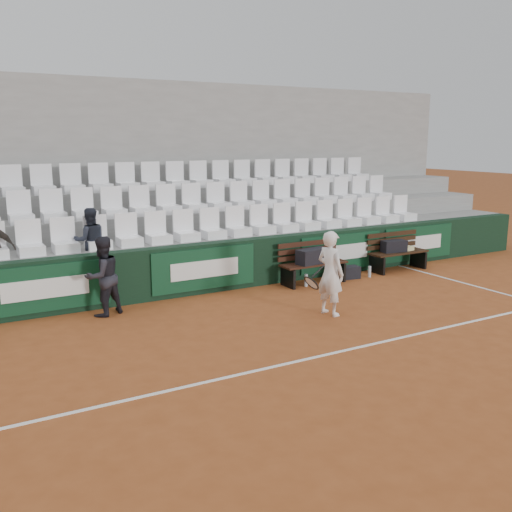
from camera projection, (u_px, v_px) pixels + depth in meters
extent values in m
plane|color=#9B4C23|center=(329.00, 354.00, 8.20)|extent=(80.00, 80.00, 0.00)
cube|color=white|center=(329.00, 354.00, 8.20)|extent=(18.00, 0.06, 0.01)
cube|color=black|center=(210.00, 267.00, 11.50)|extent=(18.00, 0.30, 1.00)
cube|color=#0C381E|center=(46.00, 288.00, 9.80)|extent=(2.20, 0.04, 0.82)
cube|color=#0C381E|center=(205.00, 269.00, 11.26)|extent=(2.20, 0.04, 0.82)
cube|color=#0C381E|center=(341.00, 252.00, 12.90)|extent=(2.20, 0.04, 0.82)
cube|color=#0C381E|center=(419.00, 243.00, 14.07)|extent=(2.20, 0.04, 0.82)
cube|color=gray|center=(197.00, 261.00, 12.03)|extent=(18.00, 0.95, 1.00)
cube|color=gray|center=(180.00, 244.00, 12.80)|extent=(18.00, 0.95, 1.45)
cube|color=gray|center=(165.00, 228.00, 13.56)|extent=(18.00, 0.95, 1.90)
cube|color=gray|center=(154.00, 174.00, 13.84)|extent=(18.00, 0.30, 4.40)
cube|color=white|center=(200.00, 224.00, 11.72)|extent=(11.90, 0.44, 0.63)
cube|color=white|center=(182.00, 198.00, 12.44)|extent=(11.90, 0.44, 0.63)
cube|color=silver|center=(166.00, 175.00, 13.16)|extent=(11.90, 0.44, 0.63)
cube|color=#361A10|center=(314.00, 273.00, 12.18)|extent=(1.50, 0.56, 0.45)
cube|color=black|center=(398.00, 261.00, 13.39)|extent=(1.50, 0.56, 0.45)
cube|color=black|center=(313.00, 256.00, 12.04)|extent=(0.77, 0.42, 0.31)
cube|color=black|center=(394.00, 246.00, 13.28)|extent=(0.62, 0.35, 0.27)
cube|color=beige|center=(406.00, 248.00, 13.48)|extent=(0.38, 0.30, 0.09)
cube|color=black|center=(349.00, 272.00, 12.63)|extent=(0.47, 0.32, 0.27)
cylinder|color=#B0C0C8|center=(306.00, 280.00, 11.93)|extent=(0.07, 0.07, 0.26)
cylinder|color=#AFBFC6|center=(370.00, 272.00, 12.75)|extent=(0.07, 0.07, 0.25)
imported|color=white|center=(330.00, 273.00, 9.92)|extent=(0.47, 0.61, 1.49)
torus|color=black|center=(311.00, 283.00, 9.75)|extent=(0.19, 0.30, 0.26)
cylinder|color=black|center=(318.00, 271.00, 9.78)|extent=(0.26, 0.03, 0.20)
imported|color=black|center=(103.00, 276.00, 9.89)|extent=(0.83, 0.74, 1.40)
imported|color=#1D212C|center=(89.00, 217.00, 10.62)|extent=(0.65, 0.53, 1.23)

